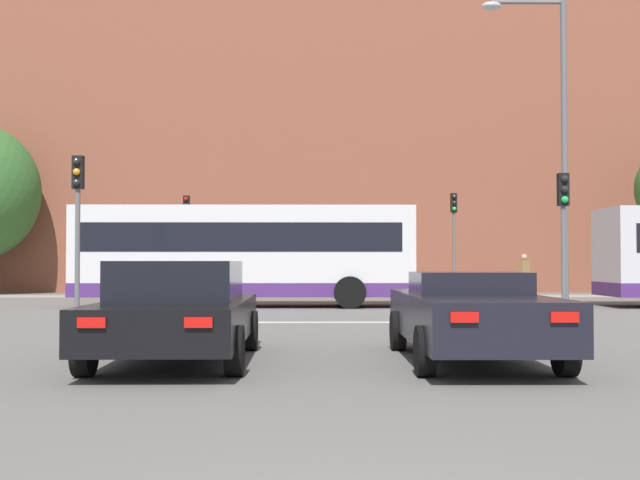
{
  "coord_description": "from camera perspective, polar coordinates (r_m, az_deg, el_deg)",
  "views": [
    {
      "loc": [
        -0.25,
        -3.31,
        1.42
      ],
      "look_at": [
        -0.05,
        19.73,
        2.07
      ],
      "focal_mm": 45.0,
      "sensor_mm": 36.0,
      "label": 1
    }
  ],
  "objects": [
    {
      "name": "stop_line_strip",
      "position": [
        19.14,
        0.24,
        -5.86
      ],
      "size": [
        8.81,
        0.3,
        0.01
      ],
      "primitive_type": "cube",
      "color": "silver",
      "rests_on": "ground_plane"
    },
    {
      "name": "traffic_light_near_left",
      "position": [
        20.15,
        -16.86,
        2.09
      ],
      "size": [
        0.26,
        0.31,
        4.0
      ],
      "color": "slate",
      "rests_on": "ground_plane"
    },
    {
      "name": "brick_civic_building",
      "position": [
        43.98,
        -2.97,
        8.04
      ],
      "size": [
        44.22,
        10.72,
        23.64
      ],
      "color": "brown",
      "rests_on": "ground_plane"
    },
    {
      "name": "bus_crossing_lead",
      "position": [
        26.02,
        -5.36,
        -0.94
      ],
      "size": [
        10.8,
        2.7,
        3.21
      ],
      "rotation": [
        0.0,
        0.0,
        -1.57
      ],
      "color": "silver",
      "rests_on": "ground_plane"
    },
    {
      "name": "traffic_light_far_right",
      "position": [
        33.83,
        9.5,
        0.9
      ],
      "size": [
        0.26,
        0.31,
        4.31
      ],
      "color": "slate",
      "rests_on": "ground_plane"
    },
    {
      "name": "street_lamp_junction",
      "position": [
        21.58,
        16.12,
        7.93
      ],
      "size": [
        2.19,
        0.36,
        8.28
      ],
      "color": "slate",
      "rests_on": "ground_plane"
    },
    {
      "name": "pedestrian_waiting",
      "position": [
        34.79,
        -9.55,
        -2.25
      ],
      "size": [
        0.4,
        0.45,
        1.74
      ],
      "rotation": [
        0.0,
        0.0,
        4.13
      ],
      "color": "brown",
      "rests_on": "ground_plane"
    },
    {
      "name": "car_roadster_right",
      "position": [
        11.77,
        10.65,
        -5.22
      ],
      "size": [
        2.0,
        4.94,
        1.28
      ],
      "rotation": [
        0.0,
        0.0,
        0.0
      ],
      "color": "black",
      "rests_on": "ground_plane"
    },
    {
      "name": "pedestrian_walking_east",
      "position": [
        35.58,
        14.33,
        -2.15
      ],
      "size": [
        0.46,
        0.39,
        1.79
      ],
      "rotation": [
        0.0,
        0.0,
        3.65
      ],
      "color": "black",
      "rests_on": "ground_plane"
    },
    {
      "name": "traffic_light_near_right",
      "position": [
        20.5,
        16.94,
        1.35
      ],
      "size": [
        0.26,
        0.31,
        3.61
      ],
      "color": "slate",
      "rests_on": "ground_plane"
    },
    {
      "name": "car_saloon_left",
      "position": [
        11.69,
        -10.05,
        -4.95
      ],
      "size": [
        2.13,
        4.84,
        1.44
      ],
      "rotation": [
        0.0,
        0.0,
        0.01
      ],
      "color": "black",
      "rests_on": "ground_plane"
    },
    {
      "name": "traffic_light_far_left",
      "position": [
        33.6,
        -9.49,
        0.79
      ],
      "size": [
        0.26,
        0.31,
        4.2
      ],
      "color": "slate",
      "rests_on": "ground_plane"
    },
    {
      "name": "far_pavement",
      "position": [
        33.98,
        -0.08,
        -4.01
      ],
      "size": [
        69.79,
        2.5,
        0.01
      ],
      "primitive_type": "cube",
      "color": "gray",
      "rests_on": "ground_plane"
    }
  ]
}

